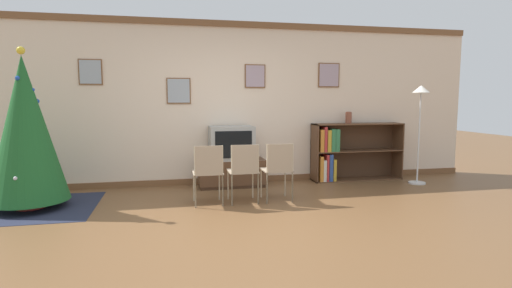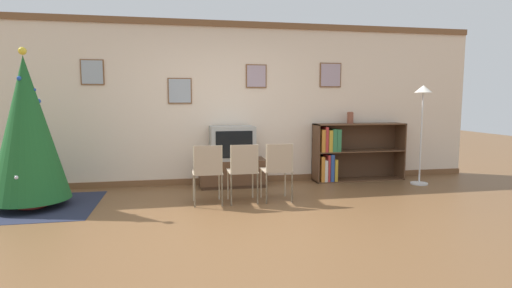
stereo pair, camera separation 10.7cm
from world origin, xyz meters
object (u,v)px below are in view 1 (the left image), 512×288
bookshelf (342,152)px  standing_lamp (420,109)px  folding_chair_right (278,168)px  folding_chair_left (208,171)px  television (231,143)px  tv_console (232,173)px  vase (349,117)px  christmas_tree (26,129)px  folding_chair_center (244,169)px

bookshelf → standing_lamp: 1.47m
bookshelf → folding_chair_right: bearing=-141.5°
folding_chair_left → bookshelf: (2.46, 1.19, 0.03)m
television → folding_chair_right: bearing=-66.3°
tv_console → vase: 2.28m
christmas_tree → television: bearing=15.3°
folding_chair_center → folding_chair_right: same height
tv_console → folding_chair_right: (0.48, -1.10, 0.25)m
television → bookshelf: size_ratio=0.44×
television → bookshelf: bookshelf is taller
folding_chair_right → television: bearing=113.7°
folding_chair_center → bookshelf: size_ratio=0.51×
folding_chair_right → bookshelf: bookshelf is taller
folding_chair_center → folding_chair_right: (0.48, 0.00, 0.00)m
folding_chair_right → bookshelf: size_ratio=0.51×
folding_chair_right → folding_chair_left: bearing=180.0°
television → standing_lamp: 3.18m
tv_console → folding_chair_left: bearing=-113.7°
folding_chair_left → folding_chair_right: size_ratio=1.00×
folding_chair_left → vase: 2.92m
bookshelf → christmas_tree: bearing=-169.9°
christmas_tree → folding_chair_left: christmas_tree is taller
tv_console → folding_chair_left: (-0.48, -1.10, 0.25)m
folding_chair_center → bookshelf: bearing=31.0°
christmas_tree → vase: christmas_tree is taller
christmas_tree → folding_chair_right: 3.33m
folding_chair_right → vase: size_ratio=4.05×
television → folding_chair_center: television is taller
christmas_tree → television: size_ratio=2.92×
folding_chair_center → standing_lamp: 3.26m
television → folding_chair_right: (0.48, -1.10, -0.24)m
folding_chair_left → bookshelf: bookshelf is taller
folding_chair_left → folding_chair_center: bearing=0.0°
bookshelf → television: bearing=-177.6°
christmas_tree → folding_chair_left: 2.39m
folding_chair_right → standing_lamp: (2.62, 0.64, 0.79)m
folding_chair_center → tv_console: bearing=90.0°
folding_chair_center → folding_chair_right: size_ratio=1.00×
folding_chair_left → vase: bearing=25.3°
vase → standing_lamp: (1.01, -0.58, 0.16)m
folding_chair_center → bookshelf: 2.30m
tv_console → television: size_ratio=1.52×
tv_console → standing_lamp: standing_lamp is taller
tv_console → vase: (2.10, 0.11, 0.88)m
folding_chair_right → folding_chair_center: bearing=180.0°
christmas_tree → folding_chair_left: bearing=-8.5°
christmas_tree → vase: bearing=10.2°
folding_chair_center → standing_lamp: (3.10, 0.64, 0.79)m
folding_chair_center → television: bearing=90.0°
television → vase: (2.10, 0.12, 0.39)m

